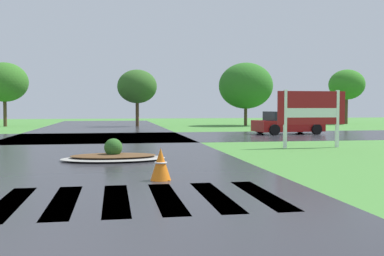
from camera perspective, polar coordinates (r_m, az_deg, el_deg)
asphalt_roadway at (r=14.45m, az=-13.26°, el=-3.93°), size 9.55×80.00×0.01m
asphalt_cross_road at (r=24.80m, az=-11.84°, el=-1.18°), size 90.00×8.59×0.01m
crosswalk_stripes at (r=8.30m, az=-15.85°, el=-8.86°), size 7.65×2.93×0.01m
estate_billboard at (r=18.89m, az=14.82°, el=2.17°), size 2.88×0.13×2.33m
median_island at (r=14.16m, az=-9.87°, el=-3.49°), size 3.20×1.75×0.68m
car_white_sedan at (r=28.05m, az=11.86°, el=0.57°), size 4.25×2.53×1.37m
traffic_cone at (r=10.19m, az=-3.97°, el=-4.61°), size 0.47×0.47×0.73m
background_treeline at (r=39.08m, az=-11.45°, el=5.52°), size 46.60×5.89×5.70m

